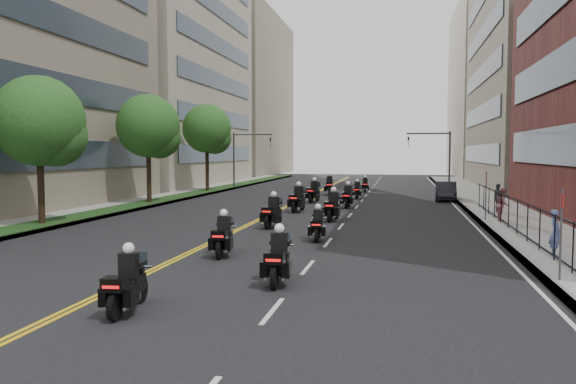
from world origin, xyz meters
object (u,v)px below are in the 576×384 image
motorcycle_9 (357,191)px  parked_sedan (446,191)px  motorcycle_8 (314,192)px  pedestrian_b (503,204)px  motorcycle_10 (329,186)px  motorcycle_6 (298,200)px  motorcycle_7 (348,197)px  motorcycle_4 (273,213)px  motorcycle_11 (365,185)px  pedestrian_a (555,233)px  motorcycle_1 (279,260)px  motorcycle_3 (318,226)px  motorcycle_2 (223,237)px  pedestrian_c (498,198)px  motorcycle_0 (127,285)px  motorcycle_5 (333,207)px

motorcycle_9 → parked_sedan: 6.70m
motorcycle_8 → pedestrian_b: bearing=-34.7°
parked_sedan → pedestrian_b: (1.80, -13.70, 0.28)m
motorcycle_10 → parked_sedan: motorcycle_10 is taller
motorcycle_10 → motorcycle_9: bearing=-59.1°
motorcycle_6 → motorcycle_9: size_ratio=1.20×
motorcycle_7 → parked_sedan: size_ratio=0.55×
motorcycle_4 → motorcycle_6: size_ratio=0.95×
motorcycle_6 → pedestrian_b: (11.32, -3.64, 0.26)m
motorcycle_4 → motorcycle_11: (2.88, 25.19, -0.09)m
motorcycle_7 → motorcycle_9: 7.21m
motorcycle_8 → pedestrian_a: (11.35, -20.20, 0.23)m
motorcycle_1 → motorcycle_10: motorcycle_10 is taller
motorcycle_3 → motorcycle_2: bearing=-128.1°
motorcycle_4 → pedestrian_c: size_ratio=1.42×
pedestrian_c → motorcycle_4: bearing=136.1°
motorcycle_6 → motorcycle_1: bearing=-75.4°
motorcycle_0 → motorcycle_4: bearing=84.7°
motorcycle_7 → motorcycle_8: (-2.80, 3.52, 0.03)m
motorcycle_2 → pedestrian_b: bearing=38.2°
motorcycle_6 → pedestrian_c: bearing=9.8°
motorcycle_0 → motorcycle_7: size_ratio=0.91×
motorcycle_5 → motorcycle_7: size_ratio=1.04×
motorcycle_1 → motorcycle_3: size_ratio=1.11×
motorcycle_0 → parked_sedan: (9.45, 32.11, 0.08)m
motorcycle_6 → pedestrian_c: 11.80m
motorcycle_3 → motorcycle_10: bearing=92.3°
motorcycle_7 → motorcycle_10: 11.04m
parked_sedan → pedestrian_c: 9.52m
motorcycle_0 → motorcycle_5: size_ratio=0.88×
motorcycle_7 → motorcycle_11: bearing=90.8°
motorcycle_0 → motorcycle_9: 32.48m
motorcycle_1 → motorcycle_4: size_ratio=0.96×
pedestrian_c → motorcycle_6: bearing=105.3°
motorcycle_1 → motorcycle_5: bearing=87.4°
motorcycle_1 → motorcycle_4: bearing=100.3°
motorcycle_8 → motorcycle_4: bearing=-82.1°
motorcycle_2 → motorcycle_1: bearing=-59.6°
motorcycle_2 → motorcycle_6: bearing=83.5°
pedestrian_b → motorcycle_5: bearing=107.9°
motorcycle_7 → pedestrian_a: 18.74m
motorcycle_8 → pedestrian_b: 15.30m
motorcycle_2 → motorcycle_5: bearing=69.7°
motorcycle_8 → motorcycle_9: bearing=59.7°
motorcycle_9 → motorcycle_10: bearing=126.6°
motorcycle_7 → motorcycle_10: size_ratio=0.93×
motorcycle_3 → motorcycle_10: 24.79m
motorcycle_10 → pedestrian_c: (11.57, -13.02, 0.25)m
motorcycle_7 → motorcycle_11: 14.82m
motorcycle_2 → motorcycle_7: size_ratio=0.94×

